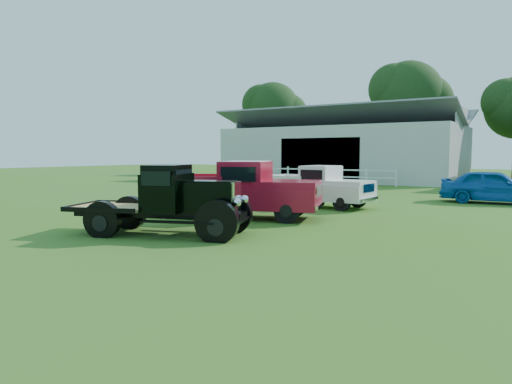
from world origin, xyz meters
The scene contains 9 objects.
ground centered at (0.00, 0.00, 0.00)m, with size 120.00×120.00×0.00m, color #396F16.
shed_left centered at (-7.00, 26.00, 2.80)m, with size 18.80×10.20×5.60m, color #A1A39B, non-canonical shape.
fence_rail centered at (-8.00, 20.00, 0.60)m, with size 14.20×0.16×1.20m, color white, non-canonical shape.
tree_a centered at (-18.00, 33.00, 5.25)m, with size 6.30×6.30×10.50m, color black, non-canonical shape.
tree_b centered at (-4.00, 34.00, 5.75)m, with size 6.90×6.90×11.50m, color black, non-canonical shape.
vintage_flatbed centered at (-1.30, -0.97, 0.93)m, with size 4.70×1.86×1.86m, color black, non-canonical shape.
red_pickup centered at (-1.32, 2.76, 0.96)m, with size 5.28×2.03×1.93m, color maroon, non-canonical shape.
white_pickup centered at (-0.53, 7.06, 0.82)m, with size 4.45×1.72×1.63m, color silver, non-canonical shape.
misc_car_blue centered at (5.32, 12.30, 0.73)m, with size 1.73×4.29×1.46m, color #1354A6.
Camera 1 is at (7.24, -9.80, 2.16)m, focal length 32.00 mm.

